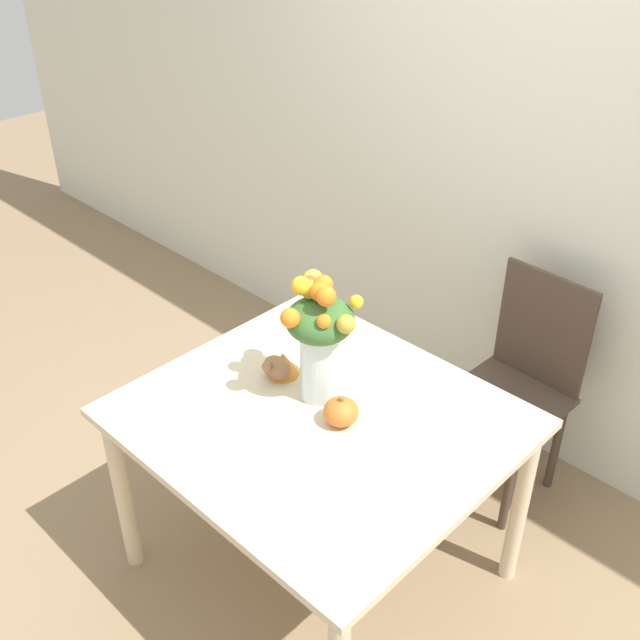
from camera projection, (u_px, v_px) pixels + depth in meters
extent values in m
plane|color=#8E7556|center=(319.00, 566.00, 2.87)|extent=(12.00, 12.00, 0.00)
cube|color=silver|center=(538.00, 148.00, 2.87)|extent=(8.00, 0.06, 2.70)
cube|color=beige|center=(319.00, 418.00, 2.47)|extent=(1.19, 1.07, 0.03)
cylinder|color=beige|center=(122.00, 493.00, 2.70)|extent=(0.06, 0.06, 0.73)
cylinder|color=beige|center=(307.00, 378.00, 3.27)|extent=(0.06, 0.06, 0.73)
cylinder|color=beige|center=(520.00, 506.00, 2.65)|extent=(0.06, 0.06, 0.73)
cylinder|color=silver|center=(320.00, 364.00, 2.48)|extent=(0.13, 0.13, 0.26)
cylinder|color=silver|center=(320.00, 381.00, 2.51)|extent=(0.12, 0.12, 0.12)
cylinder|color=#38662D|center=(326.00, 360.00, 2.44)|extent=(0.01, 0.01, 0.30)
cylinder|color=#38662D|center=(327.00, 354.00, 2.47)|extent=(0.00, 0.01, 0.30)
cylinder|color=#38662D|center=(319.00, 352.00, 2.48)|extent=(0.01, 0.01, 0.30)
cylinder|color=#38662D|center=(312.00, 356.00, 2.46)|extent=(0.01, 0.01, 0.30)
cylinder|color=#38662D|center=(316.00, 361.00, 2.44)|extent=(0.01, 0.01, 0.30)
ellipsoid|color=#38662D|center=(320.00, 320.00, 2.38)|extent=(0.22, 0.22, 0.13)
sphere|color=#AD9E33|center=(310.00, 290.00, 2.36)|extent=(0.06, 0.06, 0.06)
sphere|color=orange|center=(320.00, 292.00, 2.32)|extent=(0.07, 0.07, 0.07)
sphere|color=#D64C23|center=(310.00, 283.00, 2.38)|extent=(0.05, 0.05, 0.05)
sphere|color=yellow|center=(301.00, 286.00, 2.34)|extent=(0.06, 0.06, 0.06)
sphere|color=orange|center=(324.00, 321.00, 2.28)|extent=(0.05, 0.05, 0.05)
sphere|color=yellow|center=(356.00, 302.00, 2.37)|extent=(0.05, 0.05, 0.05)
sphere|color=orange|center=(290.00, 318.00, 2.30)|extent=(0.06, 0.06, 0.06)
sphere|color=orange|center=(323.00, 285.00, 2.34)|extent=(0.06, 0.06, 0.06)
sphere|color=yellow|center=(324.00, 287.00, 2.40)|extent=(0.05, 0.05, 0.05)
sphere|color=#AD9E33|center=(346.00, 324.00, 2.29)|extent=(0.06, 0.06, 0.06)
sphere|color=yellow|center=(313.00, 280.00, 2.42)|extent=(0.07, 0.07, 0.07)
sphere|color=orange|center=(326.00, 296.00, 2.27)|extent=(0.06, 0.06, 0.06)
ellipsoid|color=orange|center=(341.00, 412.00, 2.40)|extent=(0.12, 0.12, 0.09)
cylinder|color=brown|center=(341.00, 400.00, 2.37)|extent=(0.02, 0.02, 0.02)
ellipsoid|color=#936642|center=(277.00, 368.00, 2.60)|extent=(0.11, 0.08, 0.09)
cone|color=orange|center=(283.00, 364.00, 2.62)|extent=(0.11, 0.11, 0.09)
sphere|color=#936642|center=(267.00, 367.00, 2.56)|extent=(0.04, 0.04, 0.04)
cube|color=#47382D|center=(506.00, 400.00, 2.99)|extent=(0.44, 0.44, 0.02)
cylinder|color=#47382D|center=(440.00, 444.00, 3.12)|extent=(0.04, 0.04, 0.45)
cylinder|color=#47382D|center=(509.00, 487.00, 2.91)|extent=(0.04, 0.04, 0.45)
cylinder|color=#47382D|center=(488.00, 408.00, 3.32)|extent=(0.04, 0.04, 0.45)
cylinder|color=#47382D|center=(556.00, 446.00, 3.11)|extent=(0.04, 0.04, 0.45)
cube|color=#47382D|center=(544.00, 329.00, 2.97)|extent=(0.40, 0.03, 0.49)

